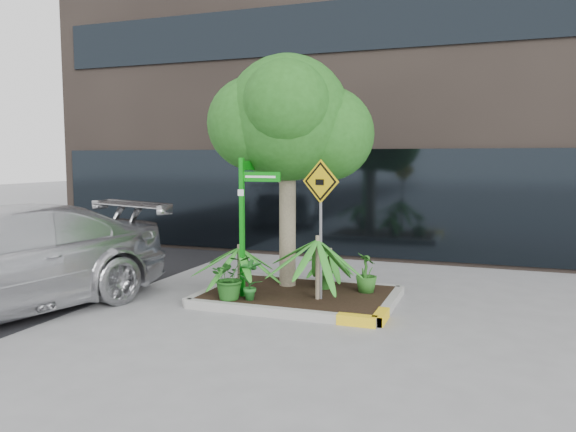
% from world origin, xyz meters
% --- Properties ---
extents(ground, '(80.00, 80.00, 0.00)m').
position_xyz_m(ground, '(0.00, 0.00, 0.00)').
color(ground, gray).
rests_on(ground, ground).
extents(planter, '(3.35, 2.36, 0.15)m').
position_xyz_m(planter, '(0.23, 0.27, 0.10)').
color(planter, '#9E9E99').
rests_on(planter, ground).
extents(tree, '(2.92, 2.59, 4.37)m').
position_xyz_m(tree, '(-0.17, 0.76, 3.19)').
color(tree, gray).
rests_on(tree, ground).
extents(palm_front, '(1.20, 1.20, 1.33)m').
position_xyz_m(palm_front, '(0.65, -0.05, 1.15)').
color(palm_front, gray).
rests_on(palm_front, ground).
extents(palm_left, '(0.96, 0.96, 1.07)m').
position_xyz_m(palm_left, '(-0.74, -0.12, 0.95)').
color(palm_left, gray).
rests_on(palm_left, ground).
extents(palm_back, '(0.75, 0.75, 0.83)m').
position_xyz_m(palm_back, '(0.53, 1.14, 0.77)').
color(palm_back, gray).
rests_on(palm_back, ground).
extents(shrub_a, '(0.95, 0.95, 0.75)m').
position_xyz_m(shrub_a, '(-0.70, -0.55, 0.52)').
color(shrub_a, '#1B5217').
rests_on(shrub_a, planter).
extents(shrub_b, '(0.55, 0.55, 0.69)m').
position_xyz_m(shrub_b, '(1.31, 0.72, 0.50)').
color(shrub_b, '#26601C').
rests_on(shrub_b, planter).
extents(shrub_c, '(0.53, 0.53, 0.71)m').
position_xyz_m(shrub_c, '(-0.38, -0.48, 0.50)').
color(shrub_c, '#1F6622').
rests_on(shrub_c, planter).
extents(shrub_d, '(0.48, 0.48, 0.72)m').
position_xyz_m(shrub_d, '(0.55, 0.66, 0.51)').
color(shrub_d, '#205819').
rests_on(shrub_d, planter).
extents(street_sign_post, '(0.74, 0.73, 2.49)m').
position_xyz_m(street_sign_post, '(-0.55, -0.25, 1.54)').
color(street_sign_post, '#0C8711').
rests_on(street_sign_post, ground).
extents(cattle_sign, '(0.68, 0.25, 2.31)m').
position_xyz_m(cattle_sign, '(0.70, -0.04, 1.71)').
color(cattle_sign, slate).
rests_on(cattle_sign, ground).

